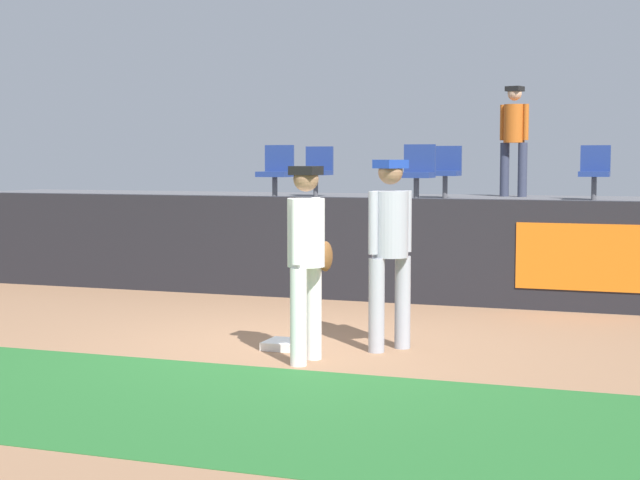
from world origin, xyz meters
TOP-DOWN VIEW (x-y plane):
  - ground_plane at (0.00, 0.00)m, footprint 60.00×60.00m
  - grass_foreground_strip at (0.00, -2.42)m, footprint 18.00×2.80m
  - first_base at (-0.12, -0.13)m, footprint 0.40×0.40m
  - player_fielder_home at (0.30, -0.67)m, footprint 0.37×0.56m
  - player_runner_visitor at (0.86, 0.14)m, footprint 0.49×0.49m
  - field_wall at (0.01, 3.32)m, footprint 18.00×0.26m
  - bleacher_platform at (0.00, 5.89)m, footprint 18.00×4.80m
  - seat_front_center at (-0.01, 4.76)m, footprint 0.46×0.44m
  - seat_front_left at (-2.20, 4.76)m, footprint 0.46×0.44m
  - seat_back_left at (-2.19, 6.56)m, footprint 0.48×0.44m
  - seat_back_center at (0.01, 6.56)m, footprint 0.45×0.44m
  - seat_back_right at (2.32, 6.56)m, footprint 0.45×0.44m
  - spectator_hooded at (0.94, 7.53)m, footprint 0.49×0.44m

SIDE VIEW (x-z plane):
  - ground_plane at x=0.00m, z-range 0.00..0.00m
  - grass_foreground_strip at x=0.00m, z-range 0.00..0.01m
  - first_base at x=-0.12m, z-range 0.00..0.08m
  - bleacher_platform at x=0.00m, z-range 0.00..1.24m
  - field_wall at x=0.01m, z-range 0.00..1.36m
  - player_fielder_home at x=0.30m, z-range 0.14..1.94m
  - player_runner_visitor at x=0.86m, z-range 0.15..2.01m
  - seat_back_center at x=0.01m, z-range 1.29..2.13m
  - seat_back_right at x=2.32m, z-range 1.29..2.13m
  - seat_front_left at x=-2.20m, z-range 1.29..2.13m
  - seat_front_center at x=-0.01m, z-range 1.29..2.13m
  - seat_back_left at x=-2.19m, z-range 1.29..2.13m
  - spectator_hooded at x=0.94m, z-range 1.39..3.22m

